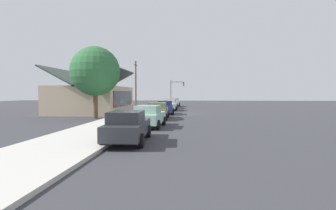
{
  "coord_description": "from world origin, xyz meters",
  "views": [
    {
      "loc": [
        -32.47,
        -0.17,
        2.45
      ],
      "look_at": [
        0.04,
        2.44,
        1.04
      ],
      "focal_mm": 28.52,
      "sensor_mm": 36.0,
      "label": 1
    }
  ],
  "objects_px": {
    "car_olive": "(158,111)",
    "traffic_light_main": "(176,88)",
    "fire_hydrant_red": "(157,108)",
    "car_seafoam": "(149,116)",
    "car_charcoal": "(128,126)",
    "car_skyblue": "(174,102)",
    "car_navy": "(165,107)",
    "utility_pole_wooden": "(136,84)",
    "shade_tree": "(95,71)",
    "car_coral": "(171,103)",
    "car_ivory": "(170,105)"
  },
  "relations": [
    {
      "from": "car_charcoal",
      "to": "car_olive",
      "type": "distance_m",
      "value": 12.19
    },
    {
      "from": "car_charcoal",
      "to": "car_olive",
      "type": "height_order",
      "value": "same"
    },
    {
      "from": "fire_hydrant_red",
      "to": "car_seafoam",
      "type": "bearing_deg",
      "value": -174.97
    },
    {
      "from": "car_seafoam",
      "to": "car_olive",
      "type": "bearing_deg",
      "value": 4.09
    },
    {
      "from": "car_charcoal",
      "to": "traffic_light_main",
      "type": "height_order",
      "value": "traffic_light_main"
    },
    {
      "from": "car_seafoam",
      "to": "car_coral",
      "type": "height_order",
      "value": "same"
    },
    {
      "from": "car_seafoam",
      "to": "traffic_light_main",
      "type": "xyz_separation_m",
      "value": [
        35.12,
        -0.21,
        2.68
      ]
    },
    {
      "from": "car_skyblue",
      "to": "car_coral",
      "type": "bearing_deg",
      "value": 178.15
    },
    {
      "from": "car_charcoal",
      "to": "car_seafoam",
      "type": "height_order",
      "value": "same"
    },
    {
      "from": "shade_tree",
      "to": "traffic_light_main",
      "type": "relative_size",
      "value": 1.35
    },
    {
      "from": "car_skyblue",
      "to": "traffic_light_main",
      "type": "xyz_separation_m",
      "value": [
        4.19,
        -0.11,
        2.68
      ]
    },
    {
      "from": "car_seafoam",
      "to": "fire_hydrant_red",
      "type": "xyz_separation_m",
      "value": [
        16.52,
        1.45,
        -0.32
      ]
    },
    {
      "from": "car_olive",
      "to": "car_ivory",
      "type": "relative_size",
      "value": 1.02
    },
    {
      "from": "car_olive",
      "to": "utility_pole_wooden",
      "type": "height_order",
      "value": "utility_pole_wooden"
    },
    {
      "from": "car_seafoam",
      "to": "utility_pole_wooden",
      "type": "distance_m",
      "value": 22.98
    },
    {
      "from": "car_charcoal",
      "to": "car_navy",
      "type": "bearing_deg",
      "value": -2.96
    },
    {
      "from": "car_olive",
      "to": "traffic_light_main",
      "type": "height_order",
      "value": "traffic_light_main"
    },
    {
      "from": "fire_hydrant_red",
      "to": "traffic_light_main",
      "type": "bearing_deg",
      "value": -5.1
    },
    {
      "from": "car_ivory",
      "to": "shade_tree",
      "type": "bearing_deg",
      "value": 153.85
    },
    {
      "from": "traffic_light_main",
      "to": "car_charcoal",
      "type": "bearing_deg",
      "value": 179.51
    },
    {
      "from": "car_skyblue",
      "to": "car_charcoal",
      "type": "bearing_deg",
      "value": -179.92
    },
    {
      "from": "utility_pole_wooden",
      "to": "car_skyblue",
      "type": "bearing_deg",
      "value": -32.18
    },
    {
      "from": "car_navy",
      "to": "traffic_light_main",
      "type": "height_order",
      "value": "traffic_light_main"
    },
    {
      "from": "car_skyblue",
      "to": "shade_tree",
      "type": "relative_size",
      "value": 0.66
    },
    {
      "from": "car_ivory",
      "to": "traffic_light_main",
      "type": "bearing_deg",
      "value": 0.14
    },
    {
      "from": "car_charcoal",
      "to": "car_seafoam",
      "type": "bearing_deg",
      "value": -3.6
    },
    {
      "from": "car_ivory",
      "to": "utility_pole_wooden",
      "type": "relative_size",
      "value": 0.62
    },
    {
      "from": "car_navy",
      "to": "car_skyblue",
      "type": "distance_m",
      "value": 18.67
    },
    {
      "from": "car_navy",
      "to": "fire_hydrant_red",
      "type": "xyz_separation_m",
      "value": [
        4.26,
        1.54,
        -0.32
      ]
    },
    {
      "from": "car_olive",
      "to": "shade_tree",
      "type": "relative_size",
      "value": 0.68
    },
    {
      "from": "car_olive",
      "to": "car_coral",
      "type": "height_order",
      "value": "same"
    },
    {
      "from": "car_olive",
      "to": "car_coral",
      "type": "distance_m",
      "value": 18.56
    },
    {
      "from": "fire_hydrant_red",
      "to": "car_charcoal",
      "type": "bearing_deg",
      "value": -176.68
    },
    {
      "from": "traffic_light_main",
      "to": "utility_pole_wooden",
      "type": "xyz_separation_m",
      "value": [
        -13.01,
        5.66,
        0.44
      ]
    },
    {
      "from": "traffic_light_main",
      "to": "car_ivory",
      "type": "bearing_deg",
      "value": 179.68
    },
    {
      "from": "car_coral",
      "to": "car_charcoal",
      "type": "bearing_deg",
      "value": -177.28
    },
    {
      "from": "car_ivory",
      "to": "traffic_light_main",
      "type": "relative_size",
      "value": 0.89
    },
    {
      "from": "car_olive",
      "to": "car_coral",
      "type": "xyz_separation_m",
      "value": [
        18.56,
        0.06,
        0.0
      ]
    },
    {
      "from": "car_navy",
      "to": "traffic_light_main",
      "type": "distance_m",
      "value": 23.02
    },
    {
      "from": "car_navy",
      "to": "car_coral",
      "type": "distance_m",
      "value": 12.45
    },
    {
      "from": "shade_tree",
      "to": "car_ivory",
      "type": "bearing_deg",
      "value": -26.61
    },
    {
      "from": "car_skyblue",
      "to": "shade_tree",
      "type": "xyz_separation_m",
      "value": [
        -24.69,
        6.32,
        3.78
      ]
    },
    {
      "from": "utility_pole_wooden",
      "to": "car_olive",
      "type": "bearing_deg",
      "value": -161.43
    },
    {
      "from": "shade_tree",
      "to": "traffic_light_main",
      "type": "height_order",
      "value": "shade_tree"
    },
    {
      "from": "car_coral",
      "to": "shade_tree",
      "type": "xyz_separation_m",
      "value": [
        -18.47,
        6.07,
        3.78
      ]
    },
    {
      "from": "car_seafoam",
      "to": "traffic_light_main",
      "type": "height_order",
      "value": "traffic_light_main"
    },
    {
      "from": "car_skyblue",
      "to": "car_navy",
      "type": "bearing_deg",
      "value": -179.58
    },
    {
      "from": "car_navy",
      "to": "shade_tree",
      "type": "distance_m",
      "value": 9.51
    },
    {
      "from": "car_charcoal",
      "to": "traffic_light_main",
      "type": "relative_size",
      "value": 0.93
    },
    {
      "from": "car_charcoal",
      "to": "car_skyblue",
      "type": "height_order",
      "value": "same"
    }
  ]
}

